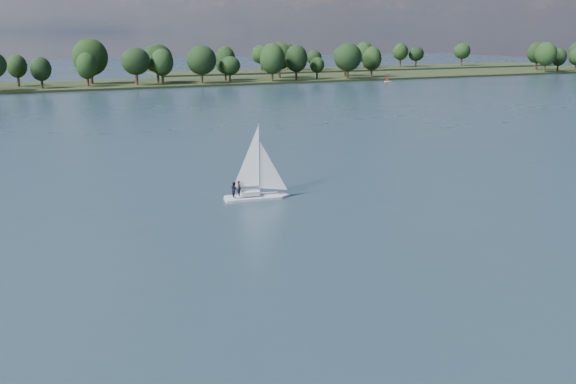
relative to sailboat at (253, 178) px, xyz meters
name	(u,v)px	position (x,y,z in m)	size (l,w,h in m)	color
ground	(91,135)	(-9.57, 54.69, -2.48)	(700.00, 700.00, 0.00)	#233342
far_shore	(40,88)	(-9.57, 166.69, -2.48)	(660.00, 40.00, 1.50)	black
far_shore_back	(371,69)	(150.43, 214.69, -2.48)	(220.00, 30.00, 1.40)	black
sailboat	(253,178)	(0.00, 0.00, 0.00)	(6.93, 2.73, 8.88)	silver
dinghy_orange	(388,79)	(111.30, 140.52, -1.52)	(2.60, 1.18, 4.05)	white
treeline	(4,65)	(-19.95, 163.78, 5.53)	(562.35, 74.06, 18.53)	black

